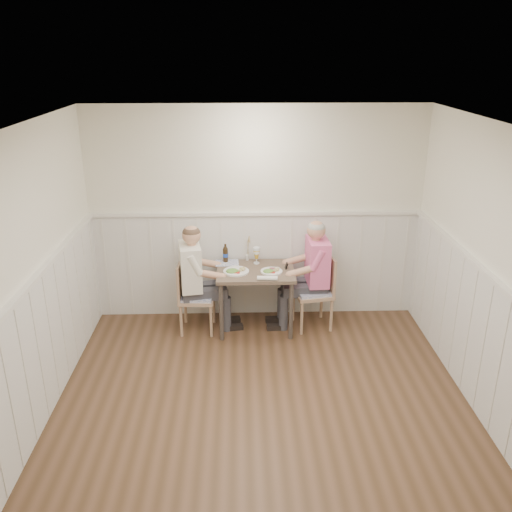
{
  "coord_description": "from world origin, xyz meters",
  "views": [
    {
      "loc": [
        -0.2,
        -4.01,
        3.17
      ],
      "look_at": [
        -0.02,
        1.64,
        1.0
      ],
      "focal_mm": 38.0,
      "sensor_mm": 36.0,
      "label": 1
    }
  ],
  "objects_px": {
    "man_in_pink": "(313,282)",
    "beer_bottle": "(225,254)",
    "dining_table": "(255,278)",
    "chair_right": "(317,288)",
    "grass_vase": "(247,249)",
    "chair_left": "(192,294)",
    "diner_cream": "(195,287)"
  },
  "relations": [
    {
      "from": "chair_right",
      "to": "man_in_pink",
      "type": "relative_size",
      "value": 0.67
    },
    {
      "from": "chair_right",
      "to": "man_in_pink",
      "type": "bearing_deg",
      "value": 156.89
    },
    {
      "from": "man_in_pink",
      "to": "beer_bottle",
      "type": "distance_m",
      "value": 1.11
    },
    {
      "from": "chair_left",
      "to": "beer_bottle",
      "type": "bearing_deg",
      "value": 38.11
    },
    {
      "from": "diner_cream",
      "to": "man_in_pink",
      "type": "bearing_deg",
      "value": 3.21
    },
    {
      "from": "chair_left",
      "to": "man_in_pink",
      "type": "height_order",
      "value": "man_in_pink"
    },
    {
      "from": "man_in_pink",
      "to": "grass_vase",
      "type": "distance_m",
      "value": 0.89
    },
    {
      "from": "chair_right",
      "to": "beer_bottle",
      "type": "height_order",
      "value": "beer_bottle"
    },
    {
      "from": "chair_right",
      "to": "man_in_pink",
      "type": "distance_m",
      "value": 0.09
    },
    {
      "from": "chair_right",
      "to": "grass_vase",
      "type": "distance_m",
      "value": 0.97
    },
    {
      "from": "chair_left",
      "to": "chair_right",
      "type": "bearing_deg",
      "value": 2.3
    },
    {
      "from": "dining_table",
      "to": "chair_right",
      "type": "bearing_deg",
      "value": 1.58
    },
    {
      "from": "man_in_pink",
      "to": "diner_cream",
      "type": "xyz_separation_m",
      "value": [
        -1.4,
        -0.08,
        -0.01
      ]
    },
    {
      "from": "chair_right",
      "to": "chair_left",
      "type": "distance_m",
      "value": 1.48
    },
    {
      "from": "dining_table",
      "to": "grass_vase",
      "type": "bearing_deg",
      "value": 106.46
    },
    {
      "from": "dining_table",
      "to": "beer_bottle",
      "type": "distance_m",
      "value": 0.49
    },
    {
      "from": "man_in_pink",
      "to": "diner_cream",
      "type": "height_order",
      "value": "man_in_pink"
    },
    {
      "from": "beer_bottle",
      "to": "dining_table",
      "type": "bearing_deg",
      "value": -36.92
    },
    {
      "from": "man_in_pink",
      "to": "diner_cream",
      "type": "distance_m",
      "value": 1.41
    },
    {
      "from": "chair_left",
      "to": "dining_table",
      "type": "bearing_deg",
      "value": 3.0
    },
    {
      "from": "grass_vase",
      "to": "dining_table",
      "type": "bearing_deg",
      "value": -73.54
    },
    {
      "from": "dining_table",
      "to": "chair_right",
      "type": "xyz_separation_m",
      "value": [
        0.74,
        0.02,
        -0.16
      ]
    },
    {
      "from": "man_in_pink",
      "to": "grass_vase",
      "type": "height_order",
      "value": "man_in_pink"
    },
    {
      "from": "dining_table",
      "to": "man_in_pink",
      "type": "distance_m",
      "value": 0.7
    },
    {
      "from": "man_in_pink",
      "to": "beer_bottle",
      "type": "bearing_deg",
      "value": 167.83
    },
    {
      "from": "diner_cream",
      "to": "grass_vase",
      "type": "bearing_deg",
      "value": 29.14
    },
    {
      "from": "chair_right",
      "to": "diner_cream",
      "type": "height_order",
      "value": "diner_cream"
    },
    {
      "from": "dining_table",
      "to": "grass_vase",
      "type": "relative_size",
      "value": 2.72
    },
    {
      "from": "chair_left",
      "to": "man_in_pink",
      "type": "xyz_separation_m",
      "value": [
        1.43,
        0.08,
        0.1
      ]
    },
    {
      "from": "diner_cream",
      "to": "chair_left",
      "type": "bearing_deg",
      "value": -176.63
    },
    {
      "from": "dining_table",
      "to": "man_in_pink",
      "type": "relative_size",
      "value": 0.67
    },
    {
      "from": "diner_cream",
      "to": "beer_bottle",
      "type": "height_order",
      "value": "diner_cream"
    }
  ]
}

